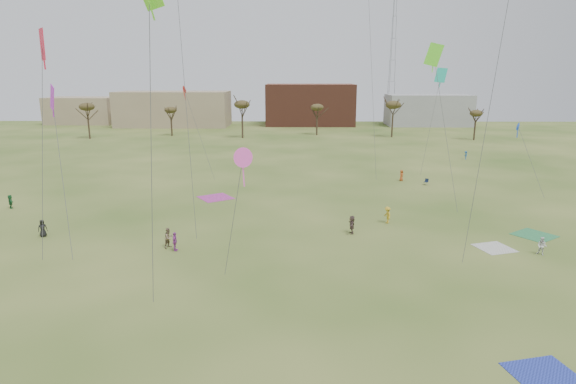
{
  "coord_description": "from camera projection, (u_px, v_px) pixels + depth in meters",
  "views": [
    {
      "loc": [
        0.56,
        -25.56,
        14.8
      ],
      "look_at": [
        0.0,
        12.0,
        5.5
      ],
      "focal_mm": 29.7,
      "sensor_mm": 36.0,
      "label": 1
    }
  ],
  "objects": [
    {
      "name": "flyer_far_a",
      "position": [
        10.0,
        202.0,
        53.97
      ],
      "size": [
        1.23,
        1.43,
        1.56
      ],
      "primitive_type": "imported",
      "rotation": [
        0.0,
        0.0,
        2.21
      ],
      "color": "#206231",
      "rests_on": "ground"
    },
    {
      "name": "blanket_plum",
      "position": [
        216.0,
        198.0,
        58.72
      ],
      "size": [
        5.04,
        5.04,
        0.03
      ],
      "primitive_type": "cube",
      "rotation": [
        0.0,
        0.0,
        2.16
      ],
      "color": "#B73898",
      "rests_on": "ground"
    },
    {
      "name": "spectator_fore_b",
      "position": [
        169.0,
        238.0,
        41.65
      ],
      "size": [
        1.03,
        1.1,
        1.8
      ],
      "primitive_type": "imported",
      "rotation": [
        0.0,
        0.0,
        1.04
      ],
      "color": "#816C52",
      "rests_on": "ground"
    },
    {
      "name": "building_tan",
      "position": [
        174.0,
        109.0,
        139.29
      ],
      "size": [
        32.0,
        14.0,
        10.0
      ],
      "primitive_type": "cube",
      "color": "#937F60",
      "rests_on": "ground"
    },
    {
      "name": "flyer_mid_b",
      "position": [
        387.0,
        215.0,
        48.52
      ],
      "size": [
        0.91,
        1.25,
        1.73
      ],
      "primitive_type": "imported",
      "rotation": [
        0.0,
        0.0,
        4.97
      ],
      "color": "gold",
      "rests_on": "ground"
    },
    {
      "name": "building_tan_west",
      "position": [
        83.0,
        110.0,
        146.76
      ],
      "size": [
        20.0,
        12.0,
        8.0
      ],
      "primitive_type": "cube",
      "color": "#937F60",
      "rests_on": "ground"
    },
    {
      "name": "blanket_olive",
      "position": [
        534.0,
        235.0,
        45.0
      ],
      "size": [
        4.5,
        4.5,
        0.03
      ],
      "primitive_type": "cube",
      "rotation": [
        0.0,
        0.0,
        2.19
      ],
      "color": "#30844C",
      "rests_on": "ground"
    },
    {
      "name": "radio_tower",
      "position": [
        392.0,
        59.0,
        144.65
      ],
      "size": [
        1.51,
        1.72,
        41.0
      ],
      "color": "#9EA3A8",
      "rests_on": "ground"
    },
    {
      "name": "flyer_far_c",
      "position": [
        466.0,
        155.0,
        85.07
      ],
      "size": [
        0.58,
        0.98,
        1.5
      ],
      "primitive_type": "imported",
      "rotation": [
        0.0,
        0.0,
        4.69
      ],
      "color": "#215A99",
      "rests_on": "ground"
    },
    {
      "name": "building_brick",
      "position": [
        310.0,
        104.0,
        143.33
      ],
      "size": [
        26.0,
        16.0,
        12.0
      ],
      "primitive_type": "cube",
      "color": "brown",
      "rests_on": "ground"
    },
    {
      "name": "camp_chair_right",
      "position": [
        426.0,
        183.0,
        65.49
      ],
      "size": [
        0.74,
        0.74,
        0.87
      ],
      "rotation": [
        0.0,
        0.0,
        5.55
      ],
      "color": "#131E35",
      "rests_on": "ground"
    },
    {
      "name": "spectator_mid_d",
      "position": [
        175.0,
        242.0,
        40.87
      ],
      "size": [
        0.42,
        0.98,
        1.67
      ],
      "primitive_type": "imported",
      "rotation": [
        0.0,
        0.0,
        1.58
      ],
      "color": "#A344A3",
      "rests_on": "ground"
    },
    {
      "name": "tree_line",
      "position": [
        280.0,
        111.0,
        103.5
      ],
      "size": [
        117.44,
        49.32,
        8.91
      ],
      "color": "#3A2B1E",
      "rests_on": "ground"
    },
    {
      "name": "spectator_fore_c",
      "position": [
        352.0,
        225.0,
        45.34
      ],
      "size": [
        0.58,
        1.66,
        1.77
      ],
      "primitive_type": "imported",
      "rotation": [
        0.0,
        0.0,
        4.67
      ],
      "color": "brown",
      "rests_on": "ground"
    },
    {
      "name": "spectator_mid_e",
      "position": [
        542.0,
        246.0,
        39.96
      ],
      "size": [
        0.96,
        0.95,
        1.56
      ],
      "primitive_type": "imported",
      "rotation": [
        0.0,
        0.0,
        5.52
      ],
      "color": "silver",
      "rests_on": "ground"
    },
    {
      "name": "flyer_mid_a",
      "position": [
        43.0,
        228.0,
        44.47
      ],
      "size": [
        0.95,
        0.88,
        1.64
      ],
      "primitive_type": "imported",
      "rotation": [
        0.0,
        0.0,
        0.59
      ],
      "color": "black",
      "rests_on": "ground"
    },
    {
      "name": "building_grey",
      "position": [
        428.0,
        110.0,
        141.24
      ],
      "size": [
        24.0,
        12.0,
        9.0
      ],
      "primitive_type": "cube",
      "color": "gray",
      "rests_on": "ground"
    },
    {
      "name": "ground",
      "position": [
        285.0,
        330.0,
        28.37
      ],
      "size": [
        260.0,
        260.0,
        0.0
      ],
      "primitive_type": "plane",
      "color": "#315119",
      "rests_on": "ground"
    },
    {
      "name": "flyer_far_b",
      "position": [
        401.0,
        175.0,
        67.92
      ],
      "size": [
        0.83,
        0.91,
        1.57
      ],
      "primitive_type": "imported",
      "rotation": [
        0.0,
        0.0,
        1.01
      ],
      "color": "#AD4B1D",
      "rests_on": "ground"
    },
    {
      "name": "blanket_cream",
      "position": [
        494.0,
        248.0,
        41.69
      ],
      "size": [
        3.55,
        3.55,
        0.03
      ],
      "primitive_type": "cube",
      "rotation": [
        0.0,
        0.0,
        1.88
      ],
      "color": "beige",
      "rests_on": "ground"
    },
    {
      "name": "kites_aloft",
      "position": [
        304.0,
        2.0,
        47.74
      ],
      "size": [
        54.05,
        42.47,
        27.89
      ],
      "color": "red",
      "rests_on": "ground"
    },
    {
      "name": "blanket_blue",
      "position": [
        548.0,
        378.0,
        23.87
      ],
      "size": [
        3.93,
        3.93,
        0.03
      ],
      "primitive_type": "cube",
      "rotation": [
        0.0,
        0.0,
        1.8
      ],
      "color": "#2739AA",
      "rests_on": "ground"
    }
  ]
}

